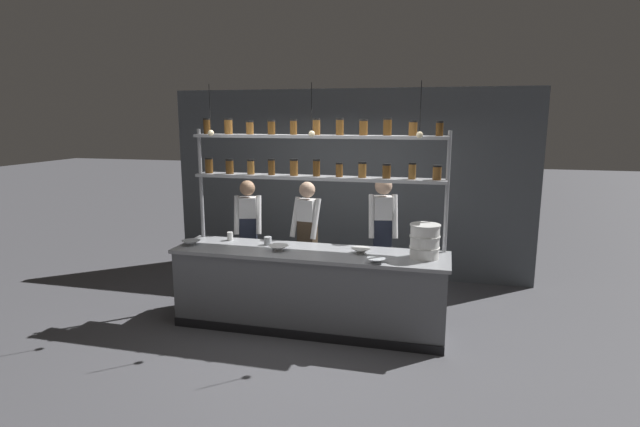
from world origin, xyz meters
The scene contains 15 objects.
ground_plane centered at (0.00, 0.00, 0.00)m, with size 40.00×40.00×0.00m, color #4C4C51.
back_wall centered at (0.00, 2.15, 1.42)m, with size 5.55×0.12×2.83m, color #4C5156.
prep_counter centered at (0.00, 0.00, 0.46)m, with size 3.15×0.76×0.92m.
spice_shelf_unit centered at (-0.01, 0.33, 1.92)m, with size 3.03×0.28×2.41m.
chef_left centered at (-1.06, 0.77, 0.91)m, with size 0.41×0.35×1.60m.
chef_center centered at (-0.23, 0.72, 0.92)m, with size 0.39×0.31×1.62m.
chef_right centered at (0.73, 0.79, 0.98)m, with size 0.40×0.33×1.69m.
container_stack centered at (1.28, 0.03, 1.11)m, with size 0.33×0.33×0.37m.
prep_bowl_near_left centered at (0.81, -0.30, 0.95)m, with size 0.20×0.20×0.05m.
prep_bowl_center_front centered at (-1.43, -0.11, 0.95)m, with size 0.22×0.22×0.06m.
prep_bowl_center_back centered at (-0.34, -0.09, 0.95)m, with size 0.23×0.23×0.06m.
prep_bowl_near_right centered at (0.59, 0.03, 0.95)m, with size 0.22×0.22×0.06m.
serving_cup_front centered at (-0.55, 0.14, 0.97)m, with size 0.09×0.09×0.10m.
serving_cup_by_board centered at (-1.08, 0.24, 0.97)m, with size 0.07×0.07×0.10m.
pendant_light_row centered at (0.02, 0.00, 2.27)m, with size 2.43×0.07×0.58m.
Camera 1 is at (1.48, -5.30, 2.42)m, focal length 28.00 mm.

